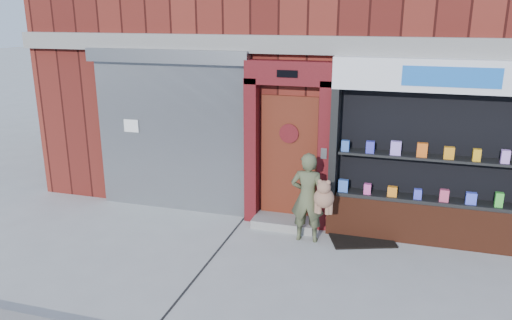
% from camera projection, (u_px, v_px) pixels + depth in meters
% --- Properties ---
extents(ground, '(80.00, 80.00, 0.00)m').
position_uv_depth(ground, '(308.00, 279.00, 7.12)').
color(ground, '#9E9E99').
rests_on(ground, ground).
extents(shutter_bay, '(3.10, 0.30, 3.04)m').
position_uv_depth(shutter_bay, '(171.00, 122.00, 9.23)').
color(shutter_bay, gray).
rests_on(shutter_bay, ground).
extents(red_door_bay, '(1.52, 0.58, 2.90)m').
position_uv_depth(red_door_bay, '(288.00, 145.00, 8.62)').
color(red_door_bay, '#4C0D11').
rests_on(red_door_bay, ground).
extents(pharmacy_bay, '(3.50, 0.41, 3.00)m').
position_uv_depth(pharmacy_bay, '(440.00, 163.00, 7.92)').
color(pharmacy_bay, '#572514').
rests_on(pharmacy_bay, ground).
extents(woman, '(0.74, 0.47, 1.52)m').
position_uv_depth(woman, '(310.00, 197.00, 8.12)').
color(woman, '#4D5236').
rests_on(woman, ground).
extents(doormat, '(1.21, 1.03, 0.03)m').
position_uv_depth(doormat, '(362.00, 239.00, 8.37)').
color(doormat, black).
rests_on(doormat, ground).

